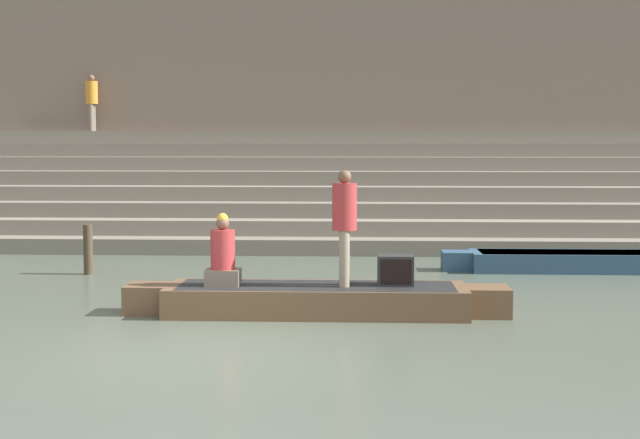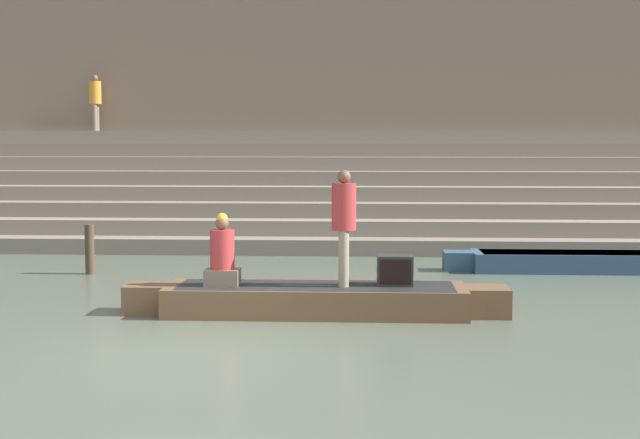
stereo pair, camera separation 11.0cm
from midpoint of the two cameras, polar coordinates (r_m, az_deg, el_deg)
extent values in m
plane|color=#566051|center=(11.39, -7.64, -8.26)|extent=(120.00, 120.00, 0.00)
cube|color=gray|center=(23.55, -2.02, -0.94)|extent=(36.00, 6.29, 0.37)
cube|color=gray|center=(23.91, -1.94, 0.03)|extent=(36.00, 5.50, 0.37)
cube|color=gray|center=(24.27, -1.86, 0.97)|extent=(36.00, 4.72, 0.37)
cube|color=gray|center=(24.64, -1.78, 1.89)|extent=(36.00, 3.93, 0.37)
cube|color=gray|center=(25.01, -1.71, 2.77)|extent=(36.00, 3.14, 0.37)
cube|color=gray|center=(25.39, -1.64, 3.64)|extent=(36.00, 2.36, 0.37)
cube|color=gray|center=(25.78, -1.57, 4.47)|extent=(36.00, 1.57, 0.37)
cube|color=gray|center=(26.17, -1.50, 5.28)|extent=(36.00, 0.79, 0.37)
cube|color=#7F6B5B|center=(27.18, -1.34, 6.93)|extent=(34.20, 1.20, 7.08)
cube|color=#4C4037|center=(26.64, -1.42, -0.01)|extent=(34.20, 0.12, 0.60)
cube|color=brown|center=(13.53, -0.04, -5.17)|extent=(4.53, 1.22, 0.44)
cube|color=#2D2D2D|center=(13.49, -0.04, -4.35)|extent=(4.17, 1.12, 0.05)
cube|color=brown|center=(13.63, 10.90, -5.17)|extent=(0.63, 0.67, 0.44)
cube|color=brown|center=(13.90, -10.76, -4.97)|extent=(0.63, 0.67, 0.44)
cylinder|color=olive|center=(14.26, -2.62, -4.16)|extent=(2.91, 0.04, 0.04)
cylinder|color=gray|center=(13.52, 1.78, -2.42)|extent=(0.16, 0.16, 0.84)
cylinder|color=gray|center=(13.32, 1.76, -2.53)|extent=(0.16, 0.16, 0.84)
cylinder|color=#B23333|center=(13.34, 1.78, 0.82)|extent=(0.37, 0.37, 0.70)
sphere|color=brown|center=(13.32, 1.78, 2.76)|extent=(0.20, 0.20, 0.20)
cube|color=#756656|center=(13.58, -6.03, -3.69)|extent=(0.52, 0.41, 0.25)
cylinder|color=#B23333|center=(13.52, -6.04, -1.92)|extent=(0.37, 0.37, 0.60)
sphere|color=brown|center=(13.48, -6.06, -0.24)|extent=(0.20, 0.20, 0.20)
sphere|color=gold|center=(13.47, -6.06, 0.06)|extent=(0.17, 0.17, 0.17)
cube|color=#2D2D2D|center=(13.58, 5.05, -3.24)|extent=(0.54, 0.42, 0.45)
cube|color=black|center=(13.36, 5.08, -3.37)|extent=(0.46, 0.02, 0.37)
cube|color=#33516B|center=(18.74, 16.30, -2.61)|extent=(4.20, 1.08, 0.39)
cube|color=beige|center=(18.72, 16.32, -2.10)|extent=(3.87, 0.98, 0.05)
cube|color=#33516B|center=(18.34, 8.99, -2.63)|extent=(0.59, 0.59, 0.39)
cylinder|color=#473828|center=(18.16, -14.36, -1.86)|extent=(0.18, 0.18, 0.99)
cylinder|color=#756656|center=(27.39, -13.99, 6.34)|extent=(0.15, 0.15, 0.80)
cylinder|color=#756656|center=(27.20, -14.11, 6.35)|extent=(0.15, 0.15, 0.80)
cylinder|color=orange|center=(27.32, -14.08, 7.88)|extent=(0.36, 0.36, 0.66)
sphere|color=brown|center=(27.35, -14.10, 8.77)|extent=(0.19, 0.19, 0.19)
camera|label=1|loc=(0.06, -89.78, 0.02)|focal=50.00mm
camera|label=2|loc=(0.06, 90.22, -0.02)|focal=50.00mm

